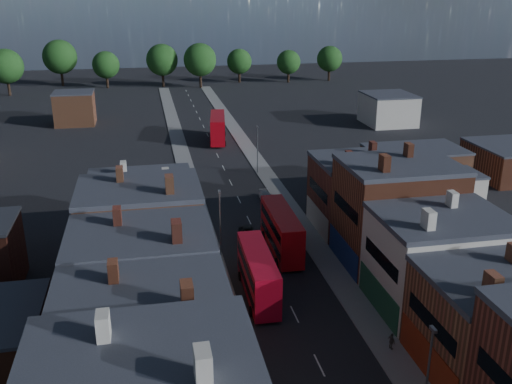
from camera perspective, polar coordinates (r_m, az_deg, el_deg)
name	(u,v)px	position (r m, az deg, el deg)	size (l,w,h in m)	color
pavement_west	(194,198)	(85.51, -6.24, -0.58)	(3.00, 200.00, 0.12)	gray
pavement_east	(279,192)	(87.45, 2.27, 0.00)	(3.00, 200.00, 0.12)	gray
lamp_post_1	(428,370)	(43.01, 16.84, -16.69)	(0.25, 0.70, 8.12)	slate
lamp_post_2	(220,219)	(65.41, -3.61, -2.68)	(0.25, 0.70, 8.12)	slate
lamp_post_3	(257,146)	(95.10, 0.14, 4.59)	(0.25, 0.70, 8.12)	slate
bus_0	(258,273)	(57.79, 0.20, -8.13)	(3.01, 11.24, 4.83)	#B20A1F
bus_1	(281,230)	(67.19, 2.56, -3.85)	(3.11, 11.81, 5.08)	#BD0A0F
bus_2	(218,127)	(116.36, -3.84, 6.46)	(4.45, 12.63, 5.34)	#AC0711
car_2	(247,233)	(71.81, -0.87, -4.13)	(1.82, 3.95, 1.10)	black
car_3	(265,196)	(84.08, 0.94, -0.44)	(1.61, 3.97, 1.15)	silver
ped_1	(241,325)	(52.55, -1.48, -13.14)	(0.96, 0.53, 1.98)	#41261A
ped_3	(392,341)	(52.15, 13.40, -14.32)	(0.91, 0.41, 1.55)	#5B564E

